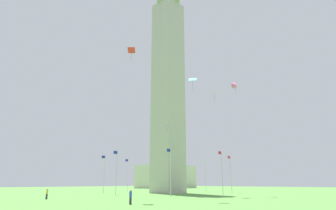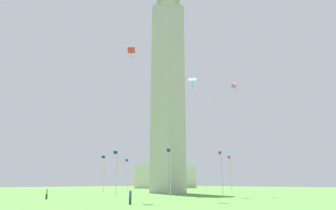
# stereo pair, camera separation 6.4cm
# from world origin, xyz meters

# --- Properties ---
(ground_plane) EXTENTS (260.00, 260.00, 0.00)m
(ground_plane) POSITION_xyz_m (0.00, 0.00, 0.00)
(ground_plane) COLOR #548C3D
(obelisk_monument) EXTENTS (6.65, 6.65, 60.48)m
(obelisk_monument) POSITION_xyz_m (0.00, 0.00, 30.24)
(obelisk_monument) COLOR #B7B2A8
(obelisk_monument) RESTS_ON ground
(flagpole_n) EXTENTS (1.12, 0.14, 9.30)m
(flagpole_n) POSITION_xyz_m (16.10, 0.00, 5.05)
(flagpole_n) COLOR silver
(flagpole_n) RESTS_ON ground
(flagpole_ne) EXTENTS (1.12, 0.14, 9.30)m
(flagpole_ne) POSITION_xyz_m (11.40, 11.35, 5.05)
(flagpole_ne) COLOR silver
(flagpole_ne) RESTS_ON ground
(flagpole_e) EXTENTS (1.12, 0.14, 9.30)m
(flagpole_e) POSITION_xyz_m (0.05, 16.05, 5.05)
(flagpole_e) COLOR silver
(flagpole_e) RESTS_ON ground
(flagpole_se) EXTENTS (1.12, 0.14, 9.30)m
(flagpole_se) POSITION_xyz_m (-11.30, 11.35, 5.05)
(flagpole_se) COLOR silver
(flagpole_se) RESTS_ON ground
(flagpole_s) EXTENTS (1.12, 0.14, 9.30)m
(flagpole_s) POSITION_xyz_m (-16.00, 0.00, 5.05)
(flagpole_s) COLOR silver
(flagpole_s) RESTS_ON ground
(flagpole_sw) EXTENTS (1.12, 0.14, 9.30)m
(flagpole_sw) POSITION_xyz_m (-11.30, -11.35, 5.05)
(flagpole_sw) COLOR silver
(flagpole_sw) RESTS_ON ground
(flagpole_w) EXTENTS (1.12, 0.14, 9.30)m
(flagpole_w) POSITION_xyz_m (0.05, -16.05, 5.05)
(flagpole_w) COLOR silver
(flagpole_w) RESTS_ON ground
(flagpole_nw) EXTENTS (1.12, 0.14, 9.30)m
(flagpole_nw) POSITION_xyz_m (11.40, -11.35, 5.05)
(flagpole_nw) COLOR silver
(flagpole_nw) RESTS_ON ground
(person_yellow_shirt) EXTENTS (0.32, 0.32, 1.67)m
(person_yellow_shirt) POSITION_xyz_m (32.71, 4.21, 0.83)
(person_yellow_shirt) COLOR #2D2D38
(person_yellow_shirt) RESTS_ON ground
(person_blue_shirt) EXTENTS (0.32, 0.32, 1.77)m
(person_blue_shirt) POSITION_xyz_m (30.84, 22.71, 0.88)
(person_blue_shirt) COLOR #2D2D38
(person_blue_shirt) RESTS_ON ground
(kite_pink_delta) EXTENTS (2.05, 2.14, 2.88)m
(kite_pink_delta) POSITION_xyz_m (-1.33, 19.89, 23.98)
(kite_pink_delta) COLOR pink
(kite_yellow_diamond) EXTENTS (1.62, 1.47, 2.55)m
(kite_yellow_diamond) POSITION_xyz_m (5.42, 18.54, 21.06)
(kite_yellow_diamond) COLOR yellow
(kite_cyan_diamond) EXTENTS (1.57, 1.64, 2.17)m
(kite_cyan_diamond) POSITION_xyz_m (18.89, 23.35, 19.06)
(kite_cyan_diamond) COLOR #33C6D1
(kite_blue_diamond) EXTENTS (1.11, 1.19, 1.62)m
(kite_blue_diamond) POSITION_xyz_m (6.87, 6.04, 15.13)
(kite_blue_diamond) COLOR blue
(kite_red_diamond) EXTENTS (1.60, 1.61, 2.01)m
(kite_red_diamond) POSITION_xyz_m (26.37, 16.31, 24.03)
(kite_red_diamond) COLOR red
(distant_building) EXTENTS (28.14, 15.13, 10.61)m
(distant_building) POSITION_xyz_m (-49.78, -47.86, 5.31)
(distant_building) COLOR beige
(distant_building) RESTS_ON ground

